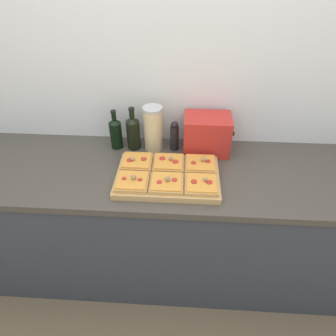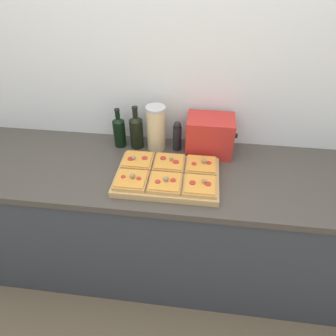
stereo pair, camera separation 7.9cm
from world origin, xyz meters
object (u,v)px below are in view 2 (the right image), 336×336
(cutting_board, at_px, (167,177))
(wine_bottle, at_px, (136,131))
(pepper_mill, at_px, (177,136))
(toaster_oven, at_px, (210,136))
(olive_oil_bottle, at_px, (119,131))
(grain_jar_tall, at_px, (156,128))

(cutting_board, height_order, wine_bottle, wine_bottle)
(pepper_mill, relative_size, toaster_oven, 0.65)
(pepper_mill, distance_m, toaster_oven, 0.19)
(cutting_board, height_order, olive_oil_bottle, olive_oil_bottle)
(cutting_board, distance_m, pepper_mill, 0.31)
(olive_oil_bottle, distance_m, wine_bottle, 0.11)
(cutting_board, height_order, pepper_mill, pepper_mill)
(cutting_board, bearing_deg, wine_bottle, 127.28)
(olive_oil_bottle, relative_size, wine_bottle, 0.93)
(olive_oil_bottle, xyz_separation_m, pepper_mill, (0.35, 0.00, -0.01))
(wine_bottle, xyz_separation_m, toaster_oven, (0.44, -0.01, 0.01))
(wine_bottle, relative_size, toaster_oven, 0.92)
(cutting_board, height_order, toaster_oven, toaster_oven)
(cutting_board, relative_size, wine_bottle, 2.04)
(cutting_board, relative_size, pepper_mill, 2.87)
(olive_oil_bottle, relative_size, toaster_oven, 0.85)
(grain_jar_tall, distance_m, toaster_oven, 0.32)
(wine_bottle, xyz_separation_m, pepper_mill, (0.25, 0.00, -0.02))
(pepper_mill, xyz_separation_m, toaster_oven, (0.19, -0.01, 0.02))
(olive_oil_bottle, bearing_deg, grain_jar_tall, 0.00)
(cutting_board, bearing_deg, olive_oil_bottle, 138.25)
(wine_bottle, bearing_deg, toaster_oven, -0.91)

